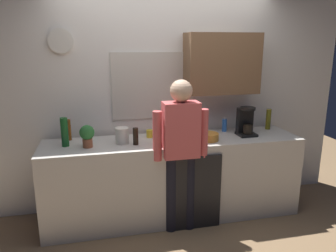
{
  "coord_description": "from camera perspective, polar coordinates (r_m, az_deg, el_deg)",
  "views": [
    {
      "loc": [
        -0.82,
        -3.02,
        1.94
      ],
      "look_at": [
        -0.07,
        0.25,
        1.08
      ],
      "focal_mm": 34.77,
      "sensor_mm": 36.0,
      "label": 1
    }
  ],
  "objects": [
    {
      "name": "bottle_green_wine",
      "position": [
        3.47,
        -17.67,
        -1.02
      ],
      "size": [
        0.07,
        0.07,
        0.3
      ],
      "primitive_type": "cylinder",
      "color": "#195923",
      "rests_on": "kitchen_counter"
    },
    {
      "name": "cup_blue_mug",
      "position": [
        3.81,
        6.2,
        -0.6
      ],
      "size": [
        0.08,
        0.08,
        0.1
      ],
      "primitive_type": "cylinder",
      "color": "#3351B2",
      "rests_on": "kitchen_counter"
    },
    {
      "name": "kitchen_counter",
      "position": [
        3.73,
        0.95,
        -9.11
      ],
      "size": [
        2.83,
        0.64,
        0.91
      ],
      "primitive_type": "cube",
      "color": "beige",
      "rests_on": "ground_plane"
    },
    {
      "name": "dishwasher_panel",
      "position": [
        3.49,
        4.8,
        -11.66
      ],
      "size": [
        0.56,
        0.02,
        0.82
      ],
      "primitive_type": "cube",
      "color": "black",
      "rests_on": "ground_plane"
    },
    {
      "name": "coffee_maker",
      "position": [
        3.82,
        13.49,
        0.61
      ],
      "size": [
        0.2,
        0.2,
        0.33
      ],
      "color": "black",
      "rests_on": "kitchen_counter"
    },
    {
      "name": "dish_soap",
      "position": [
        3.94,
        9.85,
        0.19
      ],
      "size": [
        0.06,
        0.06,
        0.18
      ],
      "color": "blue",
      "rests_on": "kitchen_counter"
    },
    {
      "name": "bottle_amber_beer",
      "position": [
        3.68,
        -17.09,
        -0.65
      ],
      "size": [
        0.06,
        0.06,
        0.23
      ],
      "primitive_type": "cylinder",
      "color": "brown",
      "rests_on": "kitchen_counter"
    },
    {
      "name": "mixing_bowl",
      "position": [
        3.56,
        7.12,
        -1.88
      ],
      "size": [
        0.22,
        0.22,
        0.08
      ],
      "primitive_type": "cylinder",
      "color": "orange",
      "rests_on": "kitchen_counter"
    },
    {
      "name": "bottle_dark_sauce",
      "position": [
        3.38,
        -5.7,
        -1.81
      ],
      "size": [
        0.06,
        0.06,
        0.18
      ],
      "primitive_type": "cylinder",
      "color": "black",
      "rests_on": "kitchen_counter"
    },
    {
      "name": "potted_plant",
      "position": [
        3.38,
        -14.0,
        -1.48
      ],
      "size": [
        0.15,
        0.15,
        0.23
      ],
      "color": "#9E5638",
      "rests_on": "kitchen_counter"
    },
    {
      "name": "ground_plane",
      "position": [
        3.68,
        2.09,
        -17.46
      ],
      "size": [
        8.0,
        8.0,
        0.0
      ],
      "primitive_type": "plane",
      "color": "#8C6D4C"
    },
    {
      "name": "person_at_sink",
      "position": [
        3.28,
        2.24,
        -3.24
      ],
      "size": [
        0.57,
        0.22,
        1.6
      ],
      "rotation": [
        0.0,
        0.0,
        -0.13
      ],
      "color": "black",
      "rests_on": "ground_plane"
    },
    {
      "name": "bottle_olive_oil",
      "position": [
        4.16,
        17.17,
        1.16
      ],
      "size": [
        0.06,
        0.06,
        0.25
      ],
      "primitive_type": "cylinder",
      "color": "olive",
      "rests_on": "kitchen_counter"
    },
    {
      "name": "storage_canister",
      "position": [
        3.45,
        -8.05,
        -1.68
      ],
      "size": [
        0.14,
        0.14,
        0.17
      ],
      "primitive_type": "cylinder",
      "color": "silver",
      "rests_on": "kitchen_counter"
    },
    {
      "name": "back_wall_assembly",
      "position": [
        3.87,
        0.7,
        5.74
      ],
      "size": [
        4.43,
        0.42,
        2.6
      ],
      "color": "white",
      "rests_on": "ground_plane"
    },
    {
      "name": "cup_yellow_cup",
      "position": [
        3.65,
        -3.25,
        -1.35
      ],
      "size": [
        0.07,
        0.07,
        0.08
      ],
      "primitive_type": "cylinder",
      "color": "yellow",
      "rests_on": "kitchen_counter"
    }
  ]
}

